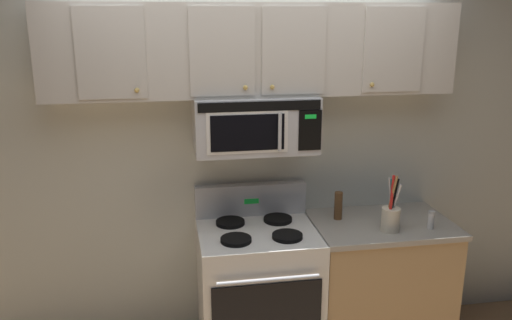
{
  "coord_description": "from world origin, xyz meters",
  "views": [
    {
      "loc": [
        -0.54,
        -2.64,
        2.24
      ],
      "look_at": [
        0.0,
        0.49,
        1.35
      ],
      "focal_mm": 36.92,
      "sensor_mm": 36.0,
      "label": 1
    }
  ],
  "objects_px": {
    "stove_range": "(258,291)",
    "utensil_crock_cream": "(391,216)",
    "salt_shaker": "(431,220)",
    "over_range_microwave": "(255,123)",
    "pepper_mill": "(338,206)"
  },
  "relations": [
    {
      "from": "utensil_crock_cream",
      "to": "stove_range",
      "type": "bearing_deg",
      "value": 169.97
    },
    {
      "from": "stove_range",
      "to": "over_range_microwave",
      "type": "bearing_deg",
      "value": 90.14
    },
    {
      "from": "utensil_crock_cream",
      "to": "pepper_mill",
      "type": "xyz_separation_m",
      "value": [
        -0.26,
        0.25,
        -0.0
      ]
    },
    {
      "from": "over_range_microwave",
      "to": "utensil_crock_cream",
      "type": "xyz_separation_m",
      "value": [
        0.83,
        -0.26,
        -0.58
      ]
    },
    {
      "from": "over_range_microwave",
      "to": "utensil_crock_cream",
      "type": "relative_size",
      "value": 2.02
    },
    {
      "from": "pepper_mill",
      "to": "salt_shaker",
      "type": "bearing_deg",
      "value": -25.71
    },
    {
      "from": "salt_shaker",
      "to": "utensil_crock_cream",
      "type": "bearing_deg",
      "value": 177.94
    },
    {
      "from": "utensil_crock_cream",
      "to": "salt_shaker",
      "type": "bearing_deg",
      "value": -2.06
    },
    {
      "from": "over_range_microwave",
      "to": "salt_shaker",
      "type": "height_order",
      "value": "over_range_microwave"
    },
    {
      "from": "over_range_microwave",
      "to": "pepper_mill",
      "type": "height_order",
      "value": "over_range_microwave"
    },
    {
      "from": "over_range_microwave",
      "to": "salt_shaker",
      "type": "xyz_separation_m",
      "value": [
        1.1,
        -0.27,
        -0.62
      ]
    },
    {
      "from": "stove_range",
      "to": "utensil_crock_cream",
      "type": "xyz_separation_m",
      "value": [
        0.83,
        -0.15,
        0.53
      ]
    },
    {
      "from": "stove_range",
      "to": "utensil_crock_cream",
      "type": "relative_size",
      "value": 2.98
    },
    {
      "from": "stove_range",
      "to": "salt_shaker",
      "type": "distance_m",
      "value": 1.22
    },
    {
      "from": "salt_shaker",
      "to": "pepper_mill",
      "type": "height_order",
      "value": "pepper_mill"
    }
  ]
}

